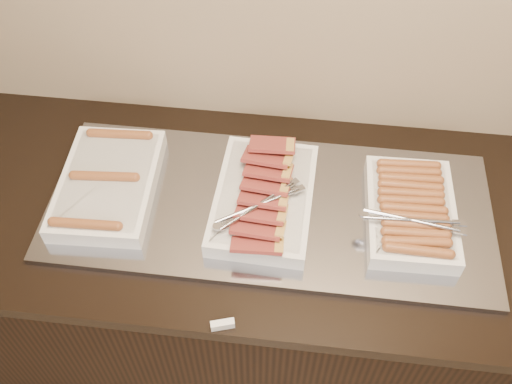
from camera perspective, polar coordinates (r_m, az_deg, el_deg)
counter at (r=1.94m, az=0.58°, el=-9.67°), size 2.06×0.76×0.90m
warming_tray at (r=1.56m, az=1.36°, el=-1.51°), size 1.20×0.50×0.02m
dish_left at (r=1.61m, az=-14.56°, el=0.84°), size 0.27×0.39×0.07m
dish_center at (r=1.52m, az=0.77°, el=-0.58°), size 0.27×0.41×0.09m
dish_right at (r=1.55m, az=15.24°, el=-1.87°), size 0.26×0.35×0.08m
label_holder at (r=1.38m, az=-3.36°, el=-13.09°), size 0.06×0.03×0.02m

